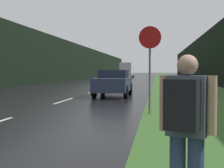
# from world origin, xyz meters

# --- Properties ---
(grass_verge) EXTENTS (6.00, 240.00, 0.02)m
(grass_verge) POSITION_xyz_m (7.00, 40.00, 0.01)
(grass_verge) COLOR #386028
(grass_verge) RESTS_ON ground_plane
(lane_stripe_c) EXTENTS (0.12, 3.00, 0.01)m
(lane_stripe_c) POSITION_xyz_m (0.00, 15.83, 0.00)
(lane_stripe_c) COLOR silver
(lane_stripe_c) RESTS_ON ground_plane
(lane_stripe_d) EXTENTS (0.12, 3.00, 0.01)m
(lane_stripe_d) POSITION_xyz_m (0.00, 22.83, 0.00)
(lane_stripe_d) COLOR silver
(lane_stripe_d) RESTS_ON ground_plane
(lane_stripe_e) EXTENTS (0.12, 3.00, 0.01)m
(lane_stripe_e) POSITION_xyz_m (0.00, 29.83, 0.00)
(lane_stripe_e) COLOR silver
(lane_stripe_e) RESTS_ON ground_plane
(treeline_far_side) EXTENTS (2.00, 140.00, 6.11)m
(treeline_far_side) POSITION_xyz_m (-10.00, 50.00, 3.05)
(treeline_far_side) COLOR black
(treeline_far_side) RESTS_ON ground_plane
(treeline_near_side) EXTENTS (2.00, 140.00, 7.59)m
(treeline_near_side) POSITION_xyz_m (13.00, 50.00, 3.80)
(treeline_near_side) COLOR black
(treeline_near_side) RESTS_ON ground_plane
(stop_sign) EXTENTS (0.73, 0.07, 2.91)m
(stop_sign) POSITION_xyz_m (4.23, 11.56, 1.82)
(stop_sign) COLOR slate
(stop_sign) RESTS_ON ground_plane
(hitchhiker_with_backpack) EXTENTS (0.53, 0.48, 1.60)m
(hitchhiker_with_backpack) POSITION_xyz_m (4.74, 4.29, 0.92)
(hitchhiker_with_backpack) COLOR navy
(hitchhiker_with_backpack) RESTS_ON ground_plane
(car_passing_near) EXTENTS (1.91, 4.33, 1.51)m
(car_passing_near) POSITION_xyz_m (2.00, 18.93, 0.78)
(car_passing_near) COLOR #2D3856
(car_passing_near) RESTS_ON ground_plane
(delivery_truck) EXTENTS (2.63, 7.02, 3.26)m
(delivery_truck) POSITION_xyz_m (-2.00, 68.51, 1.72)
(delivery_truck) COLOR gray
(delivery_truck) RESTS_ON ground_plane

